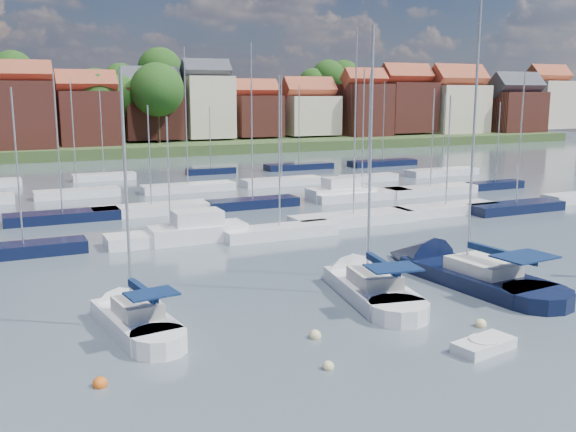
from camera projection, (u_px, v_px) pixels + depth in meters
name	position (u px, v px, depth m)	size (l,w,h in m)	color
ground	(191.00, 197.00, 66.96)	(260.00, 260.00, 0.00)	#3F4D56
sailboat_left	(129.00, 317.00, 29.83)	(3.64, 9.44, 12.62)	white
sailboat_centre	(362.00, 284.00, 35.10)	(4.80, 11.48, 15.15)	white
sailboat_navy	(450.00, 270.00, 37.82)	(4.87, 13.86, 18.72)	black
tender	(484.00, 345.00, 26.83)	(2.98, 1.79, 0.60)	white
buoy_a	(100.00, 386.00, 23.58)	(0.55, 0.55, 0.55)	#D85914
buoy_b	(328.00, 369.00, 25.07)	(0.47, 0.47, 0.47)	beige
buoy_c	(315.00, 338.00, 28.27)	(0.55, 0.55, 0.55)	beige
buoy_d	(480.00, 327.00, 29.64)	(0.55, 0.55, 0.55)	beige
buoy_e	(395.00, 278.00, 37.52)	(0.44, 0.44, 0.44)	beige
marina_field	(223.00, 198.00, 63.34)	(79.62, 41.41, 15.93)	white
far_shore_town	(87.00, 120.00, 149.66)	(212.46, 90.00, 22.27)	#314824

